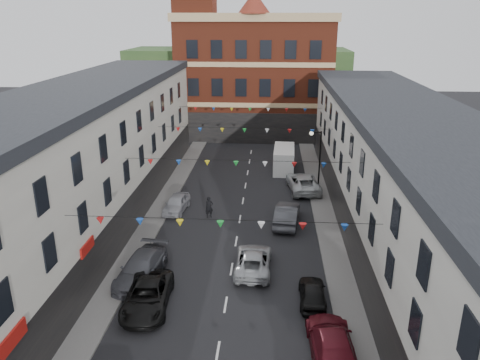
% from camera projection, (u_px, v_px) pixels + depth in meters
% --- Properties ---
extents(ground, '(160.00, 160.00, 0.00)m').
position_uv_depth(ground, '(232.00, 269.00, 30.45)').
color(ground, black).
rests_on(ground, ground).
extents(pavement_left, '(1.80, 64.00, 0.15)m').
position_uv_depth(pavement_left, '(136.00, 250.00, 32.75)').
color(pavement_left, '#605E5B').
rests_on(pavement_left, ground).
extents(pavement_right, '(1.80, 64.00, 0.15)m').
position_uv_depth(pavement_right, '(335.00, 257.00, 31.87)').
color(pavement_right, '#605E5B').
rests_on(pavement_right, ground).
extents(terrace_left, '(8.40, 56.00, 10.70)m').
position_uv_depth(terrace_left, '(52.00, 183.00, 30.39)').
color(terrace_left, beige).
rests_on(terrace_left, ground).
extents(terrace_right, '(8.40, 56.00, 9.70)m').
position_uv_depth(terrace_right, '(421.00, 199.00, 29.04)').
color(terrace_right, silver).
rests_on(terrace_right, ground).
extents(civic_building, '(20.60, 13.30, 18.50)m').
position_uv_depth(civic_building, '(255.00, 75.00, 63.51)').
color(civic_building, maroon).
rests_on(civic_building, ground).
extents(clock_tower, '(5.60, 5.60, 30.00)m').
position_uv_depth(clock_tower, '(195.00, 22.00, 58.97)').
color(clock_tower, maroon).
rests_on(clock_tower, ground).
extents(distant_hill, '(40.00, 14.00, 10.00)m').
position_uv_depth(distant_hill, '(238.00, 76.00, 87.45)').
color(distant_hill, '#264721').
rests_on(distant_hill, ground).
extents(street_lamp, '(1.10, 0.36, 6.00)m').
position_uv_depth(street_lamp, '(317.00, 154.00, 41.93)').
color(street_lamp, black).
rests_on(street_lamp, ground).
extents(car_left_c, '(2.73, 5.37, 1.45)m').
position_uv_depth(car_left_c, '(147.00, 296.00, 26.25)').
color(car_left_c, black).
rests_on(car_left_c, ground).
extents(car_left_d, '(2.76, 5.57, 1.56)m').
position_uv_depth(car_left_d, '(141.00, 268.00, 29.02)').
color(car_left_d, '#47484F').
rests_on(car_left_d, ground).
extents(car_left_e, '(2.03, 4.19, 1.38)m').
position_uv_depth(car_left_e, '(176.00, 203.00, 39.38)').
color(car_left_e, '#9FA0A8').
rests_on(car_left_e, ground).
extents(car_right_c, '(2.33, 5.29, 1.51)m').
position_uv_depth(car_right_c, '(332.00, 343.00, 22.40)').
color(car_right_c, '#5C121D').
rests_on(car_right_c, ground).
extents(car_right_d, '(1.56, 3.75, 1.27)m').
position_uv_depth(car_right_d, '(313.00, 293.00, 26.69)').
color(car_right_d, black).
rests_on(car_right_d, ground).
extents(car_right_e, '(2.33, 5.18, 1.65)m').
position_uv_depth(car_right_e, '(287.00, 214.00, 36.86)').
color(car_right_e, '#414247').
rests_on(car_right_e, ground).
extents(car_right_f, '(3.30, 6.07, 1.61)m').
position_uv_depth(car_right_f, '(303.00, 183.00, 43.97)').
color(car_right_f, silver).
rests_on(car_right_f, ground).
extents(moving_car, '(2.35, 4.97, 1.37)m').
position_uv_depth(moving_car, '(253.00, 260.00, 30.14)').
color(moving_car, '#A9ACB0').
rests_on(moving_car, ground).
extents(white_van, '(2.32, 5.56, 2.43)m').
position_uv_depth(white_van, '(284.00, 159.00, 49.80)').
color(white_van, white).
rests_on(white_van, ground).
extents(pedestrian, '(0.77, 0.66, 1.79)m').
position_uv_depth(pedestrian, '(209.00, 207.00, 38.01)').
color(pedestrian, black).
rests_on(pedestrian, ground).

